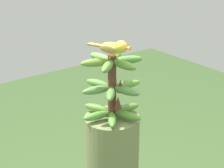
% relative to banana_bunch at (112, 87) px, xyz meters
% --- Properties ---
extents(banana_bunch, '(0.30, 0.31, 0.31)m').
position_rel_banana_bunch_xyz_m(banana_bunch, '(0.00, 0.00, 0.00)').
color(banana_bunch, '#4C2D1E').
rests_on(banana_bunch, banana_tree).
extents(perched_bird, '(0.21, 0.11, 0.09)m').
position_rel_banana_bunch_xyz_m(perched_bird, '(-0.05, 0.02, 0.21)').
color(perched_bird, '#C68933').
rests_on(perched_bird, banana_bunch).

